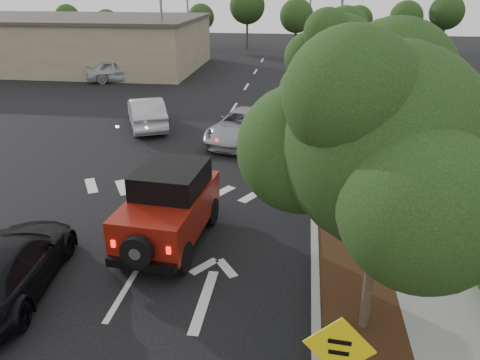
% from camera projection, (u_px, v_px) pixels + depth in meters
% --- Properties ---
extents(ground, '(120.00, 120.00, 0.00)m').
position_uv_depth(ground, '(123.00, 293.00, 11.27)').
color(ground, black).
rests_on(ground, ground).
extents(curb, '(0.20, 70.00, 0.15)m').
position_uv_depth(curb, '(313.00, 142.00, 21.59)').
color(curb, '#9E9B93').
rests_on(curb, ground).
extents(planting_strip, '(1.80, 70.00, 0.12)m').
position_uv_depth(planting_strip, '(335.00, 143.00, 21.47)').
color(planting_strip, black).
rests_on(planting_strip, ground).
extents(sidewalk, '(2.00, 70.00, 0.12)m').
position_uv_depth(sidewalk, '(377.00, 145.00, 21.23)').
color(sidewalk, gray).
rests_on(sidewalk, ground).
extents(hedge, '(0.80, 70.00, 0.80)m').
position_uv_depth(hedge, '(410.00, 139.00, 20.92)').
color(hedge, black).
rests_on(hedge, ground).
extents(commercial_building, '(22.00, 12.00, 4.00)m').
position_uv_depth(commercial_building, '(69.00, 43.00, 39.81)').
color(commercial_building, '#83785A').
rests_on(commercial_building, ground).
extents(transmission_tower, '(7.00, 4.00, 28.00)m').
position_uv_depth(transmission_tower, '(323.00, 45.00, 54.22)').
color(transmission_tower, slate).
rests_on(transmission_tower, ground).
extents(street_tree_near, '(3.80, 3.80, 5.92)m').
position_uv_depth(street_tree_near, '(362.00, 329.00, 10.11)').
color(street_tree_near, black).
rests_on(street_tree_near, ground).
extents(street_tree_mid, '(3.20, 3.20, 5.32)m').
position_uv_depth(street_tree_mid, '(342.00, 194.00, 16.48)').
color(street_tree_mid, black).
rests_on(street_tree_mid, ground).
extents(street_tree_far, '(3.40, 3.40, 5.62)m').
position_uv_depth(street_tree_far, '(334.00, 138.00, 22.40)').
color(street_tree_far, black).
rests_on(street_tree_far, ground).
extents(light_pole_a, '(2.00, 0.22, 9.00)m').
position_uv_depth(light_pole_a, '(166.00, 79.00, 35.76)').
color(light_pole_a, slate).
rests_on(light_pole_a, ground).
extents(light_pole_b, '(2.00, 0.22, 9.00)m').
position_uv_depth(light_pole_b, '(190.00, 55.00, 46.81)').
color(light_pole_b, slate).
rests_on(light_pole_b, ground).
extents(red_jeep, '(2.21, 4.40, 2.20)m').
position_uv_depth(red_jeep, '(171.00, 204.00, 13.22)').
color(red_jeep, black).
rests_on(red_jeep, ground).
extents(silver_suv_ahead, '(3.51, 5.56, 1.43)m').
position_uv_depth(silver_suv_ahead, '(244.00, 126.00, 21.70)').
color(silver_suv_ahead, '#9FA0A6').
rests_on(silver_suv_ahead, ground).
extents(black_suv_oncoming, '(2.63, 5.10, 1.42)m').
position_uv_depth(black_suv_oncoming, '(8.00, 266.00, 11.11)').
color(black_suv_oncoming, black).
rests_on(black_suv_oncoming, ground).
extents(silver_sedan_oncoming, '(3.39, 4.91, 1.53)m').
position_uv_depth(silver_sedan_oncoming, '(147.00, 113.00, 23.71)').
color(silver_sedan_oncoming, '#B2B3BA').
rests_on(silver_sedan_oncoming, ground).
extents(parked_suv, '(5.20, 3.73, 1.65)m').
position_uv_depth(parked_suv, '(120.00, 70.00, 34.62)').
color(parked_suv, '#B4B8BD').
rests_on(parked_suv, ground).
extents(terracotta_planter, '(0.77, 0.77, 1.35)m').
position_uv_depth(terracotta_planter, '(444.00, 212.00, 13.24)').
color(terracotta_planter, brown).
rests_on(terracotta_planter, ground).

